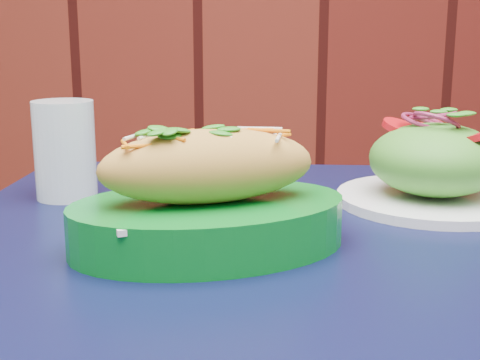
{
  "coord_description": "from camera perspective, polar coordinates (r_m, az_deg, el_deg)",
  "views": [
    {
      "loc": [
        -0.18,
        0.82,
        0.97
      ],
      "look_at": [
        -0.21,
        1.52,
        0.81
      ],
      "focal_mm": 50.0,
      "sensor_mm": 36.0,
      "label": 1
    }
  ],
  "objects": [
    {
      "name": "cafe_table",
      "position": [
        0.75,
        4.33,
        -11.54
      ],
      "size": [
        0.82,
        0.82,
        0.75
      ],
      "rotation": [
        0.0,
        0.0,
        -0.03
      ],
      "color": "black",
      "rests_on": "ground"
    },
    {
      "name": "salad_plate",
      "position": [
        0.88,
        16.29,
        1.11
      ],
      "size": [
        0.24,
        0.24,
        0.12
      ],
      "rotation": [
        0.0,
        0.0,
        -0.0
      ],
      "color": "white",
      "rests_on": "cafe_table"
    },
    {
      "name": "banh_mi_basket",
      "position": [
        0.68,
        -2.7,
        -1.81
      ],
      "size": [
        0.33,
        0.27,
        0.13
      ],
      "rotation": [
        0.0,
        0.0,
        0.34
      ],
      "color": "#07701E",
      "rests_on": "cafe_table"
    },
    {
      "name": "water_glass",
      "position": [
        0.9,
        -14.72,
        2.5
      ],
      "size": [
        0.08,
        0.08,
        0.13
      ],
      "primitive_type": "cylinder",
      "color": "silver",
      "rests_on": "cafe_table"
    }
  ]
}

